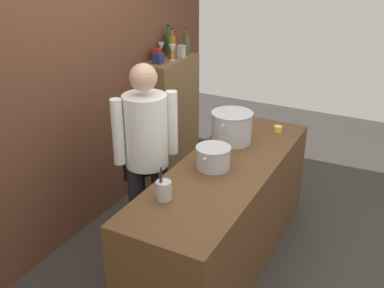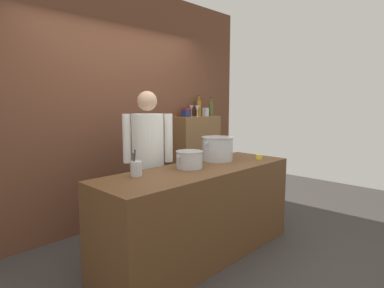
{
  "view_description": "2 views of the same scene",
  "coord_description": "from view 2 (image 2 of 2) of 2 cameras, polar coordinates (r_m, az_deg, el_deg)",
  "views": [
    {
      "loc": [
        -2.81,
        -1.18,
        2.47
      ],
      "look_at": [
        0.23,
        0.41,
        0.9
      ],
      "focal_mm": 41.71,
      "sensor_mm": 36.0,
      "label": 1
    },
    {
      "loc": [
        -2.21,
        -2.05,
        1.53
      ],
      "look_at": [
        0.29,
        0.39,
        1.08
      ],
      "focal_mm": 29.27,
      "sensor_mm": 36.0,
      "label": 2
    }
  ],
  "objects": [
    {
      "name": "spice_tin_navy",
      "position": [
        4.55,
        -1.15,
        5.63
      ],
      "size": [
        0.09,
        0.09,
        0.11
      ],
      "primitive_type": "cube",
      "color": "navy",
      "rests_on": "bar_cabinet"
    },
    {
      "name": "utensil_crock",
      "position": [
        2.78,
        -10.15,
        -4.38
      ],
      "size": [
        0.1,
        0.1,
        0.23
      ],
      "color": "#B7BABF",
      "rests_on": "prep_counter"
    },
    {
      "name": "wine_bottle_green",
      "position": [
        4.88,
        1.24,
        6.56
      ],
      "size": [
        0.08,
        0.08,
        0.32
      ],
      "color": "#1E592D",
      "rests_on": "bar_cabinet"
    },
    {
      "name": "wine_bottle_amber",
      "position": [
        4.72,
        1.25,
        6.58
      ],
      "size": [
        0.07,
        0.07,
        0.31
      ],
      "color": "#8C5919",
      "rests_on": "bar_cabinet"
    },
    {
      "name": "ground_plane",
      "position": [
        3.38,
        1.43,
        -19.51
      ],
      "size": [
        8.0,
        8.0,
        0.0
      ],
      "primitive_type": "plane",
      "color": "#383330"
    },
    {
      "name": "spice_tin_silver",
      "position": [
        4.75,
        2.5,
        5.83
      ],
      "size": [
        0.07,
        0.07,
        0.13
      ],
      "primitive_type": "cube",
      "color": "#B2B2B7",
      "rests_on": "bar_cabinet"
    },
    {
      "name": "bar_cabinet",
      "position": [
        4.78,
        0.8,
        -2.97
      ],
      "size": [
        0.76,
        0.32,
        1.33
      ],
      "primitive_type": "cube",
      "color": "brown",
      "rests_on": "ground_plane"
    },
    {
      "name": "wine_glass_wide",
      "position": [
        4.62,
        0.97,
        6.44
      ],
      "size": [
        0.08,
        0.08,
        0.17
      ],
      "color": "silver",
      "rests_on": "bar_cabinet"
    },
    {
      "name": "stockpot_small",
      "position": [
        3.06,
        -0.48,
        -2.83
      ],
      "size": [
        0.33,
        0.27,
        0.17
      ],
      "color": "#B7BABF",
      "rests_on": "prep_counter"
    },
    {
      "name": "stockpot_large",
      "position": [
        3.47,
        4.67,
        -0.85
      ],
      "size": [
        0.41,
        0.35,
        0.26
      ],
      "color": "#B7BABF",
      "rests_on": "prep_counter"
    },
    {
      "name": "brick_back_panel",
      "position": [
        4.09,
        -13.11,
        6.82
      ],
      "size": [
        4.4,
        0.1,
        3.0
      ],
      "primitive_type": "cube",
      "color": "brown",
      "rests_on": "ground_plane"
    },
    {
      "name": "wine_glass_tall",
      "position": [
        4.75,
        -0.11,
        6.51
      ],
      "size": [
        0.07,
        0.07,
        0.17
      ],
      "color": "silver",
      "rests_on": "bar_cabinet"
    },
    {
      "name": "butter_jar",
      "position": [
        3.64,
        12.12,
        -2.29
      ],
      "size": [
        0.07,
        0.07,
        0.05
      ],
      "primitive_type": "cylinder",
      "color": "yellow",
      "rests_on": "prep_counter"
    },
    {
      "name": "prep_counter",
      "position": [
        3.2,
        1.45,
        -12.32
      ],
      "size": [
        2.17,
        0.7,
        0.9
      ],
      "primitive_type": "cube",
      "color": "brown",
      "rests_on": "ground_plane"
    },
    {
      "name": "wine_bottle_olive",
      "position": [
        4.85,
        3.48,
        6.43
      ],
      "size": [
        0.06,
        0.06,
        0.29
      ],
      "color": "#475123",
      "rests_on": "bar_cabinet"
    },
    {
      "name": "spice_tin_red",
      "position": [
        4.66,
        -0.97,
        5.81
      ],
      "size": [
        0.08,
        0.08,
        0.13
      ],
      "primitive_type": "cube",
      "color": "red",
      "rests_on": "bar_cabinet"
    },
    {
      "name": "chef",
      "position": [
        3.41,
        -7.99,
        -2.2
      ],
      "size": [
        0.45,
        0.42,
        1.66
      ],
      "rotation": [
        0.0,
        0.0,
        2.49
      ],
      "color": "black",
      "rests_on": "ground_plane"
    }
  ]
}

